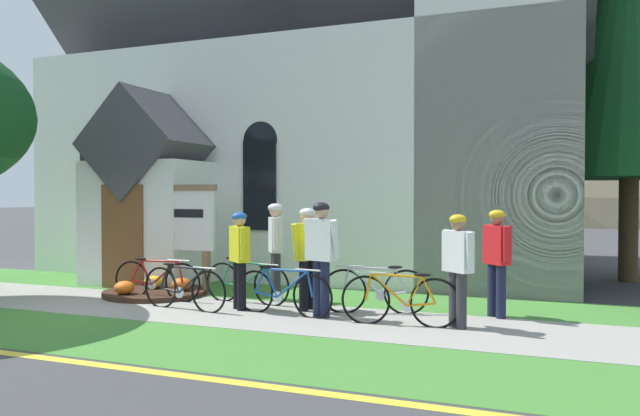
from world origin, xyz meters
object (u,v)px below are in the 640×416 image
at_px(cyclist_in_red_jersey, 240,253).
at_px(cyclist_in_green_jersey, 307,251).
at_px(cyclist_in_orange_jersey, 276,243).
at_px(cyclist_in_yellow_jersey, 497,255).
at_px(bicycle_black, 283,292).
at_px(cyclist_in_blue_jersey, 458,262).
at_px(bicycle_red, 400,300).
at_px(church_sign, 171,221).
at_px(bicycle_orange, 156,280).
at_px(roadside_conifer, 630,35).
at_px(bicycle_yellow, 375,290).
at_px(cyclist_in_white_jersey, 321,249).
at_px(bicycle_silver, 184,288).
at_px(bicycle_green, 246,282).

relative_size(cyclist_in_red_jersey, cyclist_in_green_jersey, 0.96).
xyz_separation_m(cyclist_in_orange_jersey, cyclist_in_yellow_jersey, (3.86, -0.19, -0.06)).
height_order(cyclist_in_red_jersey, cyclist_in_green_jersey, cyclist_in_green_jersey).
xyz_separation_m(bicycle_black, cyclist_in_blue_jersey, (2.71, 0.04, 0.58)).
distance_m(bicycle_red, cyclist_in_green_jersey, 1.90).
distance_m(church_sign, bicycle_orange, 1.45).
xyz_separation_m(bicycle_black, roadside_conifer, (5.47, 6.15, 5.01)).
relative_size(bicycle_yellow, roadside_conifer, 0.19).
distance_m(bicycle_red, cyclist_in_white_jersey, 1.46).
relative_size(cyclist_in_blue_jersey, roadside_conifer, 0.19).
xyz_separation_m(bicycle_red, cyclist_in_green_jersey, (-1.70, 0.58, 0.61)).
bearing_deg(cyclist_in_red_jersey, cyclist_in_white_jersey, -3.44).
bearing_deg(cyclist_in_red_jersey, bicycle_silver, -158.04).
height_order(bicycle_silver, bicycle_green, bicycle_green).
distance_m(bicycle_orange, cyclist_in_white_jersey, 3.39).
bearing_deg(roadside_conifer, cyclist_in_blue_jersey, -114.34).
distance_m(church_sign, bicycle_black, 3.47).
height_order(bicycle_silver, roadside_conifer, roadside_conifer).
height_order(cyclist_in_yellow_jersey, roadside_conifer, roadside_conifer).
distance_m(bicycle_orange, bicycle_green, 1.67).
bearing_deg(bicycle_yellow, bicycle_red, -51.74).
height_order(cyclist_in_green_jersey, roadside_conifer, roadside_conifer).
distance_m(bicycle_black, bicycle_red, 1.91).
height_order(church_sign, cyclist_in_orange_jersey, church_sign).
bearing_deg(cyclist_in_blue_jersey, bicycle_yellow, 155.75).
relative_size(church_sign, cyclist_in_yellow_jersey, 1.26).
xyz_separation_m(bicycle_yellow, roadside_conifer, (4.15, 5.48, 5.00)).
bearing_deg(bicycle_green, roadside_conifer, 39.89).
height_order(bicycle_red, cyclist_in_yellow_jersey, cyclist_in_yellow_jersey).
bearing_deg(bicycle_green, bicycle_red, -15.16).
distance_m(bicycle_orange, bicycle_yellow, 4.00).
height_order(cyclist_in_white_jersey, roadside_conifer, roadside_conifer).
height_order(bicycle_silver, cyclist_in_orange_jersey, cyclist_in_orange_jersey).
relative_size(bicycle_red, cyclist_in_orange_jersey, 1.00).
height_order(bicycle_red, cyclist_in_white_jersey, cyclist_in_white_jersey).
xyz_separation_m(cyclist_in_white_jersey, cyclist_in_red_jersey, (-1.48, 0.09, -0.13)).
xyz_separation_m(bicycle_orange, cyclist_in_white_jersey, (3.30, -0.34, 0.69)).
xyz_separation_m(church_sign, cyclist_in_green_jersey, (3.24, -0.85, -0.40)).
relative_size(cyclist_in_green_jersey, cyclist_in_yellow_jersey, 1.01).
bearing_deg(cyclist_in_blue_jersey, cyclist_in_yellow_jersey, 66.03).
xyz_separation_m(bicycle_orange, cyclist_in_green_jersey, (2.88, 0.11, 0.62)).
height_order(church_sign, bicycle_black, church_sign).
relative_size(church_sign, cyclist_in_blue_jersey, 1.29).
height_order(bicycle_black, roadside_conifer, roadside_conifer).
relative_size(bicycle_silver, bicycle_orange, 0.97).
xyz_separation_m(bicycle_yellow, cyclist_in_green_jersey, (-1.11, -0.17, 0.61)).
bearing_deg(cyclist_in_green_jersey, cyclist_in_yellow_jersey, 10.36).
bearing_deg(cyclist_in_blue_jersey, bicycle_black, -179.08).
bearing_deg(cyclist_in_blue_jersey, bicycle_green, 169.81).
bearing_deg(bicycle_green, bicycle_black, -34.74).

